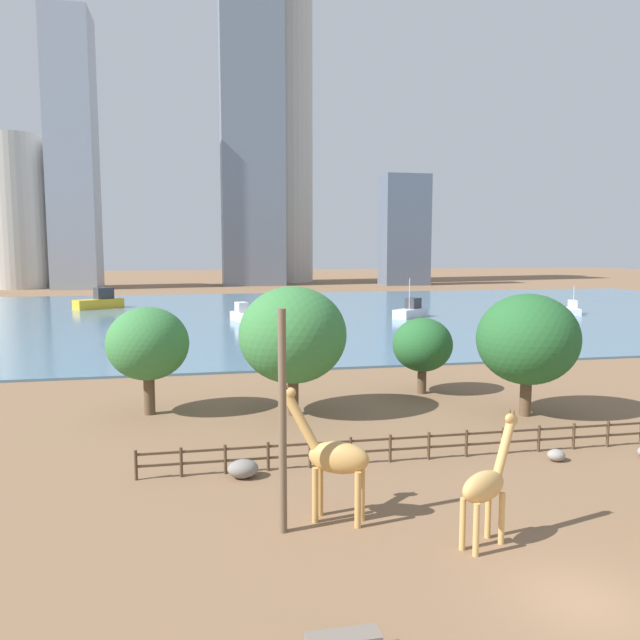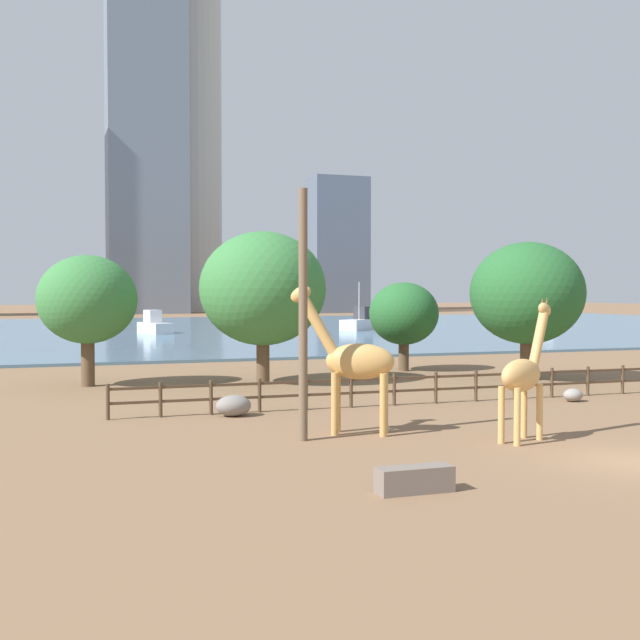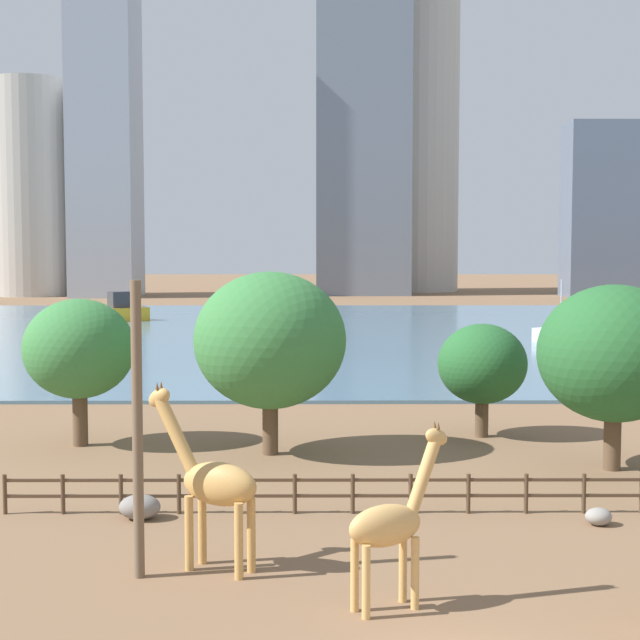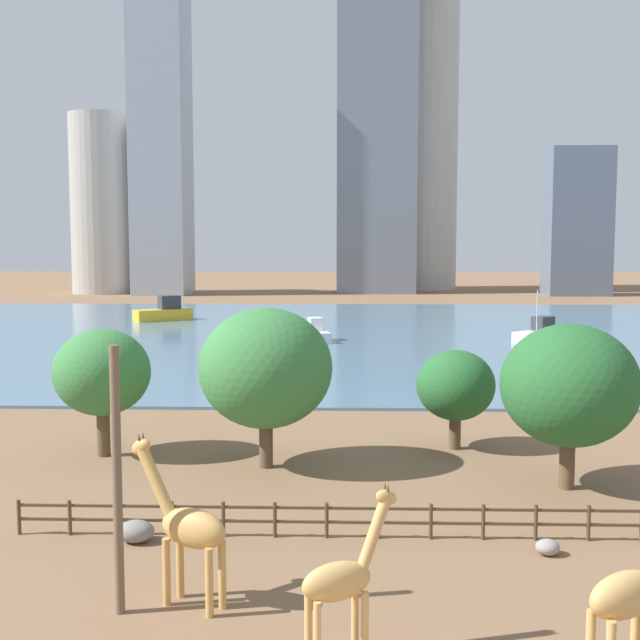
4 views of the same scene
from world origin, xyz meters
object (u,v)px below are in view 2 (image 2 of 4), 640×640
object	(u,v)px
boulder_small	(234,406)
tree_left_large	(527,293)
giraffe_companion	(354,361)
tree_left_small	(87,300)
utility_pole	(303,315)
tree_center_broad	(404,314)
boat_barge	(548,321)
tree_right_tall	(263,289)
boulder_near_fence	(573,395)
feeding_trough	(415,479)
boat_sailboat	(155,325)
boat_ferry	(361,322)
giraffe_young	(524,374)

from	to	relation	value
boulder_small	tree_left_large	size ratio (longest dim) A/B	0.18
giraffe_companion	tree_left_small	bearing A→B (deg)	-37.94
giraffe_companion	utility_pole	world-z (taller)	utility_pole
tree_left_small	tree_left_large	bearing A→B (deg)	-12.24
tree_center_broad	boat_barge	distance (m)	58.06
tree_center_broad	tree_right_tall	world-z (taller)	tree_right_tall
giraffe_companion	boulder_small	distance (m)	6.01
boulder_near_fence	utility_pole	bearing A→B (deg)	-160.66
tree_left_large	feeding_trough	bearing A→B (deg)	-129.20
feeding_trough	tree_left_small	bearing A→B (deg)	104.21
giraffe_companion	boat_barge	world-z (taller)	giraffe_companion
tree_right_tall	tree_left_small	distance (m)	8.55
boulder_near_fence	boat_sailboat	xyz separation A→B (m)	(-9.94, 57.99, 0.76)
utility_pole	feeding_trough	distance (m)	7.84
boulder_near_fence	tree_right_tall	world-z (taller)	tree_right_tall
boat_ferry	boat_sailboat	bearing A→B (deg)	-41.88
boulder_near_fence	boat_barge	world-z (taller)	boat_barge
utility_pole	boulder_small	world-z (taller)	utility_pole
boulder_small	tree_left_small	distance (m)	12.98
tree_left_small	boat_sailboat	distance (m)	46.73
tree_left_small	boat_barge	xyz separation A→B (m)	(57.26, 44.40, -3.30)
tree_center_broad	boulder_small	bearing A→B (deg)	-134.46
tree_right_tall	boat_barge	world-z (taller)	tree_right_tall
giraffe_young	boat_barge	size ratio (longest dim) A/B	0.89
tree_right_tall	tree_left_small	size ratio (longest dim) A/B	1.19
giraffe_companion	tree_left_small	xyz separation A→B (m)	(-7.49, 16.42, 1.84)
utility_pole	tree_right_tall	size ratio (longest dim) A/B	1.02
giraffe_young	boat_ferry	distance (m)	67.78
boulder_small	tree_left_large	xyz separation A→B (m)	(17.10, 6.80, 4.14)
giraffe_young	boat_sailboat	bearing A→B (deg)	65.32
boat_ferry	boat_barge	world-z (taller)	boat_ferry
boulder_small	tree_right_tall	bearing A→B (deg)	69.07
giraffe_companion	boulder_near_fence	size ratio (longest dim) A/B	6.03
boat_barge	tree_left_small	bearing A→B (deg)	-27.16
tree_center_broad	tree_right_tall	distance (m)	10.25
boulder_small	tree_right_tall	distance (m)	11.27
tree_right_tall	boat_sailboat	bearing A→B (deg)	89.11
boat_ferry	boat_sailboat	world-z (taller)	boat_ferry
giraffe_companion	utility_pole	bearing A→B (deg)	43.84
tree_right_tall	tree_left_small	xyz separation A→B (m)	(-8.34, 1.81, -0.55)
tree_left_small	boat_ferry	world-z (taller)	tree_left_small
tree_center_broad	tree_left_small	size ratio (longest dim) A/B	0.81
boulder_small	boulder_near_fence	bearing A→B (deg)	-2.96
boat_barge	utility_pole	bearing A→B (deg)	-15.05
boulder_near_fence	tree_center_broad	world-z (taller)	tree_center_broad
feeding_trough	tree_left_large	size ratio (longest dim) A/B	0.25
tree_left_large	boat_sailboat	distance (m)	52.12
boulder_near_fence	boat_barge	bearing A→B (deg)	55.98
boulder_near_fence	tree_left_small	world-z (taller)	tree_left_small
boat_sailboat	tree_center_broad	bearing A→B (deg)	-2.48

